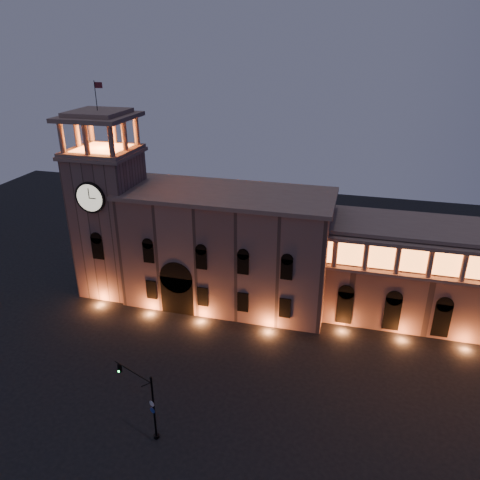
{
  "coord_description": "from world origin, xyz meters",
  "views": [
    {
      "loc": [
        16.01,
        -39.22,
        38.17
      ],
      "look_at": [
        1.55,
        16.0,
        13.04
      ],
      "focal_mm": 35.0,
      "sensor_mm": 36.0,
      "label": 1
    }
  ],
  "objects": [
    {
      "name": "government_building",
      "position": [
        -2.08,
        21.93,
        8.77
      ],
      "size": [
        30.8,
        12.8,
        17.6
      ],
      "color": "#7D5B52",
      "rests_on": "ground"
    },
    {
      "name": "clock_tower",
      "position": [
        -20.5,
        20.98,
        12.5
      ],
      "size": [
        9.8,
        9.8,
        32.4
      ],
      "color": "#7D5B52",
      "rests_on": "ground"
    },
    {
      "name": "ground",
      "position": [
        0.0,
        0.0,
        0.0
      ],
      "size": [
        160.0,
        160.0,
        0.0
      ],
      "primitive_type": "plane",
      "color": "black",
      "rests_on": "ground"
    },
    {
      "name": "colonnade_wing",
      "position": [
        32.0,
        23.92,
        7.33
      ],
      "size": [
        40.6,
        11.5,
        14.5
      ],
      "color": "brown",
      "rests_on": "ground"
    },
    {
      "name": "traffic_light",
      "position": [
        -2.36,
        -6.22,
        4.15
      ],
      "size": [
        5.37,
        2.46,
        7.9
      ],
      "rotation": [
        0.0,
        0.0,
        -0.39
      ],
      "color": "black",
      "rests_on": "ground"
    }
  ]
}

